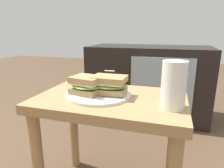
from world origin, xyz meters
The scene contains 6 objects.
side_table centered at (0.00, 0.00, 0.37)m, with size 0.56×0.36×0.46m.
tv_cabinet centered at (0.03, 0.95, 0.29)m, with size 0.96×0.46×0.58m.
plate centered at (-0.05, 0.00, 0.47)m, with size 0.25×0.25×0.01m, color silver.
sandwich_front centered at (-0.09, -0.02, 0.50)m, with size 0.14×0.12×0.07m.
sandwich_back centered at (-0.01, 0.01, 0.50)m, with size 0.14×0.10×0.07m.
beer_glass centered at (0.22, -0.05, 0.53)m, with size 0.08×0.08×0.15m.
Camera 1 is at (0.21, -0.68, 0.70)m, focal length 31.73 mm.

